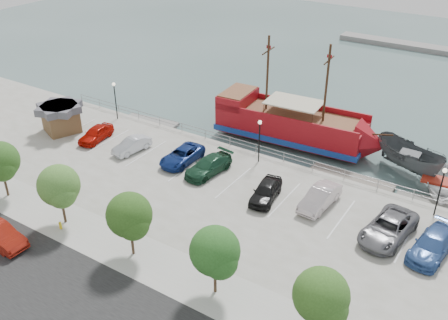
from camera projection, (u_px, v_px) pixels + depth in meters
The scene contains 28 objects.
ground at pixel (221, 203), 42.97m from camera, with size 160.00×160.00×0.00m, color #3B534E.
street at pixel (81, 313), 30.72m from camera, with size 100.00×8.00×0.04m, color black.
sidewalk at pixel (144, 259), 35.13m from camera, with size 100.00×4.00×0.05m, color #AAA8A0.
seawall_railing at pixel (265, 151), 47.95m from camera, with size 50.00×0.06×1.00m.
pirate_ship at pixel (302, 128), 51.60m from camera, with size 18.35×6.16×11.47m.
patrol_boat at pixel (409, 160), 46.55m from camera, with size 2.84×7.54×2.92m, color #404547.
speedboat at pixel (445, 186), 43.99m from camera, with size 4.97×6.96×1.44m, color silver.
dock_west at pixel (151, 122), 56.91m from camera, with size 6.46×1.84×0.37m, color gray.
dock_mid at pixel (350, 180), 45.78m from camera, with size 7.79×2.23×0.45m, color slate.
dock_east at pixel (442, 207), 42.00m from camera, with size 7.48×2.14×0.43m, color slate.
shed at pixel (61, 117), 52.28m from camera, with size 4.75×4.75×2.99m.
fire_hydrant at pixel (60, 225), 37.94m from camera, with size 0.23×0.23×0.67m.
lamp_post_left at pixel (115, 94), 54.26m from camera, with size 0.36×0.36×4.28m.
lamp_post_mid at pixel (259, 134), 45.81m from camera, with size 0.36×0.36×4.28m.
lamp_post_right at pixel (442, 184), 38.30m from camera, with size 0.36×0.36×4.28m.
tree_b at pixel (0, 162), 40.43m from camera, with size 3.30×3.20×5.00m.
tree_c at pixel (59, 187), 37.15m from camera, with size 3.30×3.20×5.00m.
tree_d at pixel (130, 217), 33.86m from camera, with size 3.30×3.20×5.00m.
tree_e at pixel (216, 253), 30.58m from camera, with size 3.30×3.20×5.00m.
tree_f at pixel (323, 298), 27.29m from camera, with size 3.30×3.20×5.00m.
parked_car_a at pixel (96, 134), 50.81m from camera, with size 1.75×4.34×1.48m, color #B20E04.
parked_car_b at pixel (132, 145), 48.69m from camera, with size 1.43×4.11×1.35m, color silver.
parked_car_c at pixel (182, 156), 46.82m from camera, with size 2.33×5.05×1.40m, color navy.
parked_car_d at pixel (208, 166), 45.06m from camera, with size 2.09×5.14×1.49m, color #183F29.
parked_car_e at pixel (266, 191), 41.35m from camera, with size 1.83×4.54×1.55m, color black.
parked_car_f at pixel (320, 198), 40.43m from camera, with size 1.70×4.88×1.61m, color beige.
parked_car_g at pixel (388, 228), 36.88m from camera, with size 2.74×5.94×1.65m, color slate.
parked_car_h at pixel (433, 245), 35.25m from camera, with size 2.20×5.42×1.57m, color #325494.
Camera 1 is at (19.39, -29.90, 23.29)m, focal length 40.00 mm.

